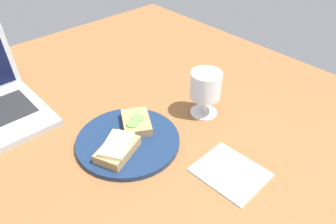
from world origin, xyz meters
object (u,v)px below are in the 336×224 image
Objects in this scene: napkin at (230,172)px; plate at (128,141)px; sandwich_with_cucumber at (136,122)px; sandwich_with_cheese at (117,149)px; wine_glass at (206,87)px.

plate is at bearing 115.15° from napkin.
sandwich_with_cucumber is at bearing 103.72° from napkin.
napkin is (6.37, -26.10, -2.36)cm from sandwich_with_cucumber.
plate is 2.08× the size of sandwich_with_cheese.
sandwich_with_cheese is 0.83× the size of napkin.
napkin is at bearing -53.01° from sandwich_with_cheese.
wine_glass is at bearing 58.05° from napkin.
plate is 2.13× the size of sandwich_with_cucumber.
sandwich_with_cucumber is 20.52cm from wine_glass.
wine_glass reaches higher than plate.
sandwich_with_cheese is 28.49cm from wine_glass.
plate is 1.99× the size of wine_glass.
wine_glass is (27.89, -1.67, 5.61)cm from sandwich_with_cheese.
sandwich_with_cheese is (-9.45, -5.10, 0.33)cm from sandwich_with_cucumber.
sandwich_with_cucumber reaches higher than plate.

